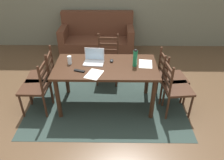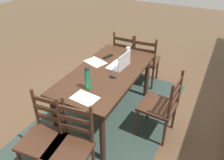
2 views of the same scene
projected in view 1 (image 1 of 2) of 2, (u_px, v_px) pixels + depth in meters
ground_plane at (106, 104)px, 3.87m from camera, size 14.00×14.00×0.00m
area_rug at (106, 103)px, 3.87m from camera, size 2.70×1.79×0.01m
dining_table at (106, 71)px, 3.51m from camera, size 1.64×0.85×0.77m
chair_left_far at (43, 76)px, 3.78m from camera, size 0.48×0.48×0.95m
chair_left_near at (37, 87)px, 3.49m from camera, size 0.45×0.45×0.95m
chair_far_head at (108, 60)px, 4.30m from camera, size 0.47×0.47×0.95m
chair_right_far at (170, 77)px, 3.75m from camera, size 0.49×0.49×0.95m
chair_right_near at (175, 88)px, 3.46m from camera, size 0.48×0.48×0.95m
couch at (97, 39)px, 5.52m from camera, size 1.80×0.80×1.00m
laptop at (94, 59)px, 3.53m from camera, size 0.34×0.25×0.23m
water_bottle at (135, 57)px, 3.37m from camera, size 0.07×0.07×0.29m
drinking_glass at (70, 60)px, 3.48m from camera, size 0.07×0.07×0.13m
computer_mouse at (112, 61)px, 3.57m from camera, size 0.06×0.10×0.03m
tv_remote at (79, 71)px, 3.30m from camera, size 0.18×0.09×0.02m
paper_stack_left at (94, 74)px, 3.23m from camera, size 0.29×0.35×0.00m
paper_stack_right at (145, 64)px, 3.51m from camera, size 0.24×0.32×0.00m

